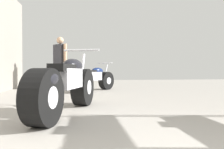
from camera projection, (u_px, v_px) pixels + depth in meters
name	position (u px, v px, depth m)	size (l,w,h in m)	color
ground_plane	(113.00, 101.00, 4.10)	(17.92, 17.92, 0.00)	gray
motorcycle_maroon_cruiser	(66.00, 85.00, 2.90)	(0.87, 1.97, 0.94)	black
motorcycle_black_naked	(92.00, 79.00, 6.12)	(1.36, 1.42, 0.83)	black
mechanic_in_blue	(60.00, 59.00, 6.93)	(0.51, 0.58, 1.66)	#384766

